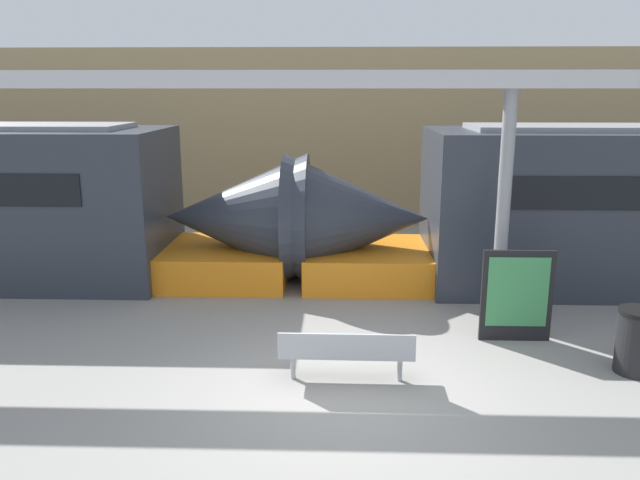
# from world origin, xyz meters

# --- Properties ---
(ground_plane) EXTENTS (60.00, 60.00, 0.00)m
(ground_plane) POSITION_xyz_m (0.00, 0.00, 0.00)
(ground_plane) COLOR gray
(station_wall) EXTENTS (56.00, 0.20, 5.00)m
(station_wall) POSITION_xyz_m (0.00, 10.50, 2.50)
(station_wall) COLOR tan
(station_wall) RESTS_ON ground_plane
(bench_near) EXTENTS (1.83, 0.46, 0.75)m
(bench_near) POSITION_xyz_m (0.06, 0.34, 0.46)
(bench_near) COLOR #ADB2B7
(bench_near) RESTS_ON ground_plane
(trash_bin) EXTENTS (0.60, 0.60, 0.93)m
(trash_bin) POSITION_xyz_m (4.13, 0.78, 0.47)
(trash_bin) COLOR black
(trash_bin) RESTS_ON ground_plane
(poster_board) EXTENTS (1.11, 0.07, 1.48)m
(poster_board) POSITION_xyz_m (2.74, 1.88, 0.75)
(poster_board) COLOR black
(poster_board) RESTS_ON ground_plane
(support_column_near) EXTENTS (0.22, 0.22, 3.89)m
(support_column_near) POSITION_xyz_m (2.67, 2.81, 1.95)
(support_column_near) COLOR gray
(support_column_near) RESTS_ON ground_plane
(canopy_beam) EXTENTS (28.00, 0.60, 0.28)m
(canopy_beam) POSITION_xyz_m (2.67, 2.81, 4.03)
(canopy_beam) COLOR #B7B7BC
(canopy_beam) RESTS_ON support_column_near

